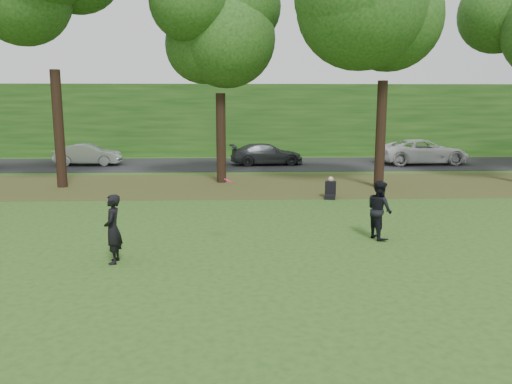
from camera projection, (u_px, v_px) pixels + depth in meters
ground at (351, 290)px, 9.85m from camera, size 120.00×120.00×0.00m
leaf_litter at (287, 185)px, 22.65m from camera, size 60.00×7.00×0.01m
street at (274, 164)px, 30.52m from camera, size 70.00×7.00×0.02m
far_hedge at (268, 120)px, 35.99m from camera, size 70.00×3.00×5.00m
player_left at (113, 229)px, 11.41m from camera, size 0.42×0.61×1.60m
player_right at (379, 210)px, 13.52m from camera, size 0.79×0.91×1.60m
parked_cars at (320, 153)px, 30.03m from camera, size 40.22×3.52×1.49m
frisbee at (229, 181)px, 12.43m from camera, size 0.33×0.36×0.18m
seated_person at (330, 190)px, 19.52m from camera, size 0.56×0.80×0.83m
tree_line at (281, 4)px, 21.21m from camera, size 55.30×7.90×12.31m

